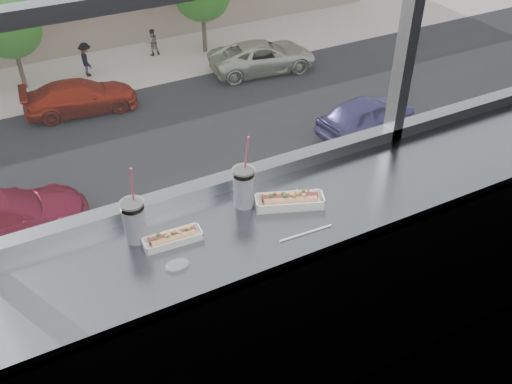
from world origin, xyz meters
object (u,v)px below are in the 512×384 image
car_far_b (79,92)px  pedestrian_c (86,56)px  tree_center (9,27)px  wrapper (177,265)px  soda_cup_left (134,219)px  hotdog_tray_left (173,238)px  car_near_c (2,211)px  soda_cup_right (244,185)px  hotdog_tray_right (290,200)px  pedestrian_d (152,40)px  loose_straw (306,233)px  car_near_e (367,109)px  car_far_c (263,52)px

car_far_b → pedestrian_c: bearing=-12.3°
pedestrian_c → tree_center: (-3.36, 0.09, 2.17)m
wrapper → tree_center: (1.53, 28.38, -8.79)m
soda_cup_left → wrapper: soda_cup_left is taller
hotdog_tray_left → car_near_c: 19.61m
wrapper → car_far_b: size_ratio=0.02×
soda_cup_right → pedestrian_c: size_ratio=0.16×
hotdog_tray_right → pedestrian_d: bearing=95.5°
hotdog_tray_right → hotdog_tray_left: bearing=-159.8°
car_far_b → tree_center: tree_center is taller
soda_cup_left → tree_center: 29.56m
wrapper → car_near_c: 19.72m
hotdog_tray_left → hotdog_tray_right: bearing=1.7°
soda_cup_right → soda_cup_left: bearing=-179.9°
hotdog_tray_right → car_far_b: (3.01, 24.25, -11.03)m
car_near_c → tree_center: 12.47m
wrapper → pedestrian_c: bearing=80.2°
hotdog_tray_right → car_near_c: hotdog_tray_right is taller
soda_cup_right → wrapper: size_ratio=3.66×
loose_straw → car_far_b: (3.05, 24.44, -11.00)m
soda_cup_left → pedestrian_d: (9.04, 29.05, -11.23)m
car_far_b → car_near_e: 13.68m
pedestrian_c → car_far_c: bearing=-114.2°
hotdog_tray_right → car_near_c: 19.66m
soda_cup_right → loose_straw: soda_cup_right is taller
wrapper → soda_cup_left: bearing=110.3°
loose_straw → car_near_e: (14.14, 16.44, -10.91)m
pedestrian_d → tree_center: size_ratio=0.38×
loose_straw → pedestrian_d: bearing=76.9°
hotdog_tray_left → loose_straw: bearing=-19.4°
hotdog_tray_right → soda_cup_right: bearing=171.4°
soda_cup_left → car_near_e: size_ratio=0.05×
hotdog_tray_left → wrapper: 0.15m
soda_cup_right → car_far_b: size_ratio=0.06×
hotdog_tray_right → loose_straw: hotdog_tray_right is taller
loose_straw → pedestrian_d: loose_straw is taller
wrapper → car_far_b: (3.58, 24.38, -11.01)m
tree_center → car_far_b: bearing=-62.8°
hotdog_tray_right → pedestrian_d: (8.39, 29.15, -11.16)m
car_far_b → hotdog_tray_right: bearing=179.2°
car_near_c → car_far_b: car_near_c is taller
car_far_b → soda_cup_left: bearing=177.6°
car_far_b → loose_straw: bearing=179.1°
car_far_c → pedestrian_c: (-8.70, 3.91, 0.00)m
hotdog_tray_left → car_near_c: hotdog_tray_left is taller
soda_cup_right → wrapper: (-0.40, -0.23, -0.09)m
pedestrian_d → pedestrian_c: size_ratio=0.84×
wrapper → loose_straw: bearing=-7.0°
car_near_e → car_far_b: bearing=46.3°
pedestrian_c → loose_straw: bearing=171.3°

